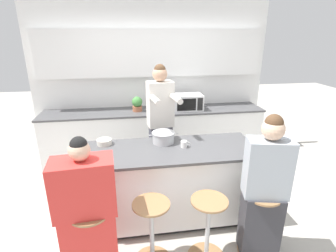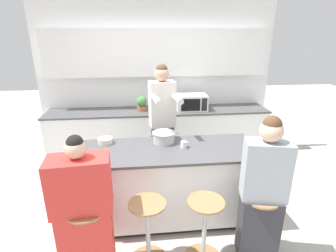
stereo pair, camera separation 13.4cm
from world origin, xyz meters
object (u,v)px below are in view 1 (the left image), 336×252
person_cooking (161,131)px  bar_stool_rightmost (260,222)px  bar_stool_center_right (208,229)px  potted_plant (137,104)px  person_seated_near (264,194)px  microwave (187,102)px  kitchen_island (169,183)px  cooking_pot (163,137)px  coffee_cup_near (184,144)px  person_wrapped_blanket (87,215)px  bar_stool_leftmost (93,242)px  fruit_bowl (104,142)px  bar_stool_center_left (152,233)px

person_cooking → bar_stool_rightmost: bearing=-64.7°
bar_stool_center_right → potted_plant: bearing=103.7°
person_seated_near → potted_plant: (-1.10, 2.27, 0.35)m
microwave → kitchen_island: bearing=-109.7°
person_seated_near → cooking_pot: size_ratio=4.16×
kitchen_island → bar_stool_rightmost: 1.07m
kitchen_island → person_cooking: person_cooking is taller
coffee_cup_near → person_seated_near: bearing=-48.2°
person_wrapped_blanket → cooking_pot: 1.24m
bar_stool_center_right → potted_plant: potted_plant is taller
bar_stool_leftmost → fruit_bowl: bearing=85.2°
person_cooking → coffee_cup_near: person_cooking is taller
kitchen_island → bar_stool_rightmost: size_ratio=2.95×
kitchen_island → bar_stool_center_right: kitchen_island is taller
potted_plant → person_seated_near: bearing=-64.2°
bar_stool_center_right → coffee_cup_near: coffee_cup_near is taller
person_seated_near → bar_stool_center_right: bearing=-166.9°
bar_stool_rightmost → person_seated_near: size_ratio=0.46×
bar_stool_leftmost → person_wrapped_blanket: (-0.02, 0.02, 0.29)m
bar_stool_center_left → fruit_bowl: bearing=116.9°
bar_stool_center_left → coffee_cup_near: size_ratio=6.48×
person_cooking → coffee_cup_near: (0.20, -0.58, 0.04)m
bar_stool_leftmost → bar_stool_center_left: bearing=4.2°
coffee_cup_near → bar_stool_center_right: bearing=-82.7°
cooking_pot → bar_stool_center_right: bearing=-71.1°
person_seated_near → fruit_bowl: person_seated_near is taller
kitchen_island → coffee_cup_near: 0.52m
coffee_cup_near → potted_plant: 1.63m
kitchen_island → fruit_bowl: (-0.73, 0.24, 0.48)m
coffee_cup_near → potted_plant: potted_plant is taller
kitchen_island → bar_stool_leftmost: bearing=-139.0°
bar_stool_center_left → person_seated_near: (1.08, -0.02, 0.33)m
person_cooking → fruit_bowl: size_ratio=10.31×
bar_stool_center_right → person_seated_near: person_seated_near is taller
kitchen_island → fruit_bowl: size_ratio=11.69×
bar_stool_leftmost → person_seated_near: 1.65m
person_seated_near → person_wrapped_blanket: bearing=-167.8°
person_seated_near → bar_stool_center_left: bearing=-169.0°
person_cooking → person_seated_near: 1.55m
bar_stool_leftmost → person_seated_near: (1.62, 0.02, 0.33)m
bar_stool_center_right → bar_stool_rightmost: size_ratio=1.00×
person_seated_near → person_cooking: bearing=135.1°
bar_stool_leftmost → fruit_bowl: size_ratio=3.97×
coffee_cup_near → microwave: bearing=76.1°
bar_stool_center_left → microwave: 2.46m
person_cooking → person_wrapped_blanket: (-0.81, -1.29, -0.26)m
fruit_bowl → microwave: bearing=45.4°
person_wrapped_blanket → fruit_bowl: 0.98m
person_seated_near → microwave: bearing=108.8°
bar_stool_leftmost → bar_stool_center_left: 0.54m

